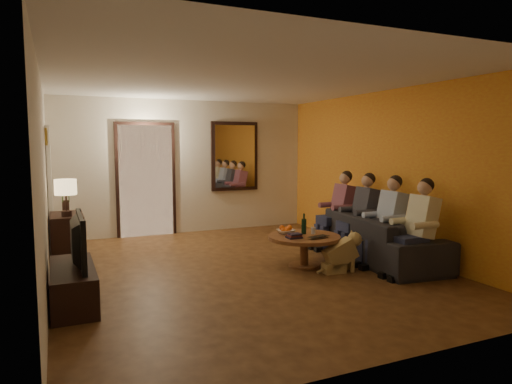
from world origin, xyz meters
name	(u,v)px	position (x,y,z in m)	size (l,w,h in m)	color
floor	(245,269)	(0.00, 0.00, 0.00)	(5.00, 6.00, 0.01)	#432612
ceiling	(245,80)	(0.00, 0.00, 2.60)	(5.00, 6.00, 0.01)	white
back_wall	(187,167)	(0.00, 3.00, 1.30)	(5.00, 0.02, 2.60)	beige
front_wall	(394,202)	(0.00, -3.00, 1.30)	(5.00, 0.02, 2.60)	beige
left_wall	(44,183)	(-2.50, 0.00, 1.30)	(0.02, 6.00, 2.60)	beige
right_wall	(390,172)	(2.50, 0.00, 1.30)	(0.02, 6.00, 2.60)	beige
orange_accent	(389,172)	(2.49, 0.00, 1.30)	(0.01, 6.00, 2.60)	orange
kitchen_doorway	(146,181)	(-0.80, 2.98, 1.05)	(1.00, 0.06, 2.10)	#FFE0A5
door_trim	(146,181)	(-0.80, 2.97, 1.05)	(1.12, 0.04, 2.22)	black
fridge_glimpse	(159,188)	(-0.55, 2.98, 0.90)	(0.45, 0.03, 1.70)	silver
mirror_frame	(235,156)	(1.00, 2.96, 1.50)	(1.00, 0.05, 1.40)	black
mirror_glass	(235,156)	(1.00, 2.93, 1.50)	(0.86, 0.02, 1.26)	white
white_door	(50,189)	(-2.46, 2.30, 1.02)	(0.06, 0.85, 2.04)	white
framed_art	(46,137)	(-2.47, 1.30, 1.85)	(0.03, 0.28, 0.24)	#B28C33
art_canvas	(47,137)	(-2.46, 1.30, 1.85)	(0.01, 0.22, 0.18)	brown
dresser	(67,238)	(-2.25, 1.42, 0.36)	(0.45, 0.81, 0.72)	black
table_lamp	(66,198)	(-2.25, 1.20, 0.99)	(0.30, 0.30, 0.54)	beige
flower_vase	(65,198)	(-2.25, 1.64, 0.94)	(0.14, 0.14, 0.44)	#AB122E
tv_stand	(73,286)	(-2.25, -0.53, 0.21)	(0.45, 1.27, 0.42)	black
tv	(71,241)	(-2.25, -0.53, 0.71)	(0.13, 0.99, 0.57)	black
sofa	(379,237)	(2.07, -0.31, 0.35)	(0.93, 2.38, 0.69)	black
person_a	(418,231)	(1.97, -1.21, 0.60)	(0.60, 0.40, 1.20)	tan
person_b	(388,224)	(1.97, -0.61, 0.60)	(0.60, 0.40, 1.20)	tan
person_c	(362,218)	(1.97, -0.01, 0.60)	(0.60, 0.40, 1.20)	tan
person_d	(340,213)	(1.97, 0.59, 0.60)	(0.60, 0.40, 1.20)	tan
dog	(340,252)	(1.14, -0.64, 0.28)	(0.56, 0.24, 0.56)	#A0854A
coffee_table	(304,251)	(0.84, -0.19, 0.23)	(1.03, 1.03, 0.45)	brown
bowl	(286,232)	(0.66, 0.03, 0.48)	(0.26, 0.26, 0.06)	white
oranges	(286,227)	(0.66, 0.03, 0.55)	(0.20, 0.20, 0.08)	#EC5B13
wine_bottle	(304,223)	(0.89, -0.09, 0.60)	(0.07, 0.07, 0.31)	black
wine_glass	(313,230)	(1.02, -0.14, 0.50)	(0.06, 0.06, 0.10)	silver
book_stack	(294,236)	(0.62, -0.29, 0.48)	(0.20, 0.15, 0.07)	black
laptop	(321,238)	(0.94, -0.47, 0.46)	(0.33, 0.21, 0.03)	black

